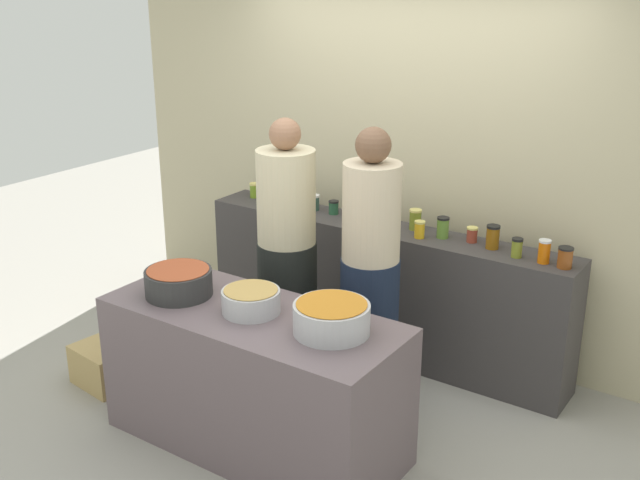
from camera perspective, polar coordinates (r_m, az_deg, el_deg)
name	(u,v)px	position (r m, az deg, el deg)	size (l,w,h in m)	color
ground	(287,419)	(4.79, -2.42, -13.11)	(12.00, 12.00, 0.00)	gray
storefront_wall	(410,134)	(5.36, 6.70, 7.83)	(4.80, 0.12, 3.00)	#BDB18D
display_shelf	(381,289)	(5.39, 4.51, -3.66)	(2.70, 0.36, 0.92)	#3A3636
prep_table	(254,380)	(4.37, -4.89, -10.29)	(1.70, 0.70, 0.83)	#635359
preserve_jar_0	(255,190)	(5.87, -4.88, 3.70)	(0.07, 0.07, 0.11)	olive
preserve_jar_1	(272,193)	(5.76, -3.59, 3.48)	(0.08, 0.08, 0.12)	#245630
preserve_jar_2	(287,200)	(5.55, -2.46, 2.98)	(0.09, 0.09, 0.14)	brown
preserve_jar_3	(314,202)	(5.54, -0.47, 2.81)	(0.08, 0.08, 0.11)	#29463A
preserve_jar_4	(334,207)	(5.45, 1.02, 2.44)	(0.07, 0.07, 0.10)	#255236
preserve_jar_5	(353,212)	(5.34, 2.45, 2.09)	(0.08, 0.08, 0.10)	#29422B
preserve_jar_6	(370,217)	(5.24, 3.70, 1.71)	(0.08, 0.08, 0.10)	#B83328
preserve_jar_7	(415,219)	(5.16, 7.08, 1.52)	(0.08, 0.08, 0.14)	olive
preserve_jar_8	(420,229)	(5.01, 7.39, 0.79)	(0.07, 0.07, 0.11)	gold
preserve_jar_9	(443,227)	(5.03, 9.09, 0.92)	(0.08, 0.08, 0.14)	olive
preserve_jar_10	(472,235)	(4.99, 11.20, 0.40)	(0.07, 0.07, 0.10)	brown
preserve_jar_11	(493,237)	(4.90, 12.68, 0.23)	(0.09, 0.09, 0.15)	brown
preserve_jar_12	(517,248)	(4.79, 14.39, -0.55)	(0.07, 0.07, 0.12)	olive
preserve_jar_13	(544,251)	(4.74, 16.28, -0.81)	(0.07, 0.07, 0.14)	#D65F0B
preserve_jar_14	(565,258)	(4.70, 17.71, -1.25)	(0.09, 0.09, 0.13)	brown
cooking_pot_left	(179,282)	(4.43, -10.43, -3.10)	(0.38, 0.38, 0.16)	#2D2D2D
cooking_pot_center	(251,301)	(4.16, -5.14, -4.52)	(0.32, 0.32, 0.13)	#B7B7BC
cooking_pot_right	(332,318)	(3.92, 0.86, -5.82)	(0.40, 0.40, 0.16)	#B7B7BC
cook_with_tongs	(287,268)	(4.86, -2.45, -2.07)	(0.38, 0.38, 1.74)	black
cook_in_cap	(370,284)	(4.61, 3.72, -3.30)	(0.36, 0.36, 1.75)	#172136
bread_crate	(105,365)	(5.27, -15.63, -8.90)	(0.39, 0.31, 0.27)	tan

